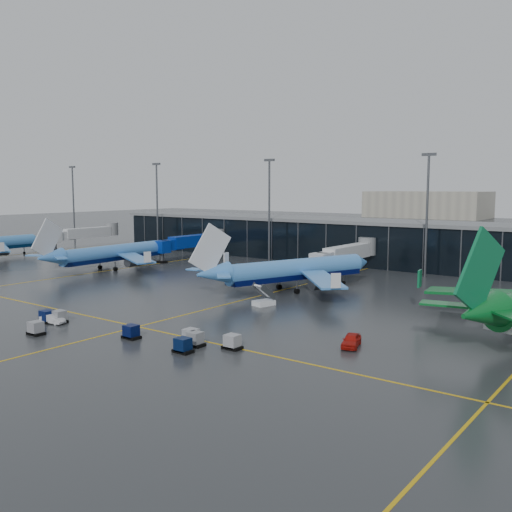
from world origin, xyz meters
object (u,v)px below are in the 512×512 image
Objects in this scene: service_van_red at (351,340)px; baggage_carts at (130,332)px; service_van_white at (52,319)px; mobile_airstair at (264,301)px; airliner_klm_near at (297,257)px; airliner_arkefly at (113,244)px.

baggage_carts is at bearing -168.44° from service_van_red.
service_van_red is 1.21× the size of service_van_white.
service_van_white is at bearing -105.93° from mobile_airstair.
airliner_klm_near is 8.51× the size of service_van_red.
service_van_red is at bearing -79.73° from service_van_white.
airliner_arkefly reaches higher than mobile_airstair.
airliner_klm_near is at bearing -27.51° from service_van_white.
service_van_white is (-12.81, -41.49, -5.40)m from airliner_klm_near.
airliner_arkefly is 48.19m from airliner_klm_near.
airliner_klm_near is at bearing 0.67° from airliner_arkefly.
service_van_red reaches higher than service_van_white.
service_van_red is (25.27, -27.16, -5.24)m from airliner_klm_near.
airliner_klm_near reaches higher than service_van_red.
airliner_arkefly is 0.97× the size of airliner_klm_near.
baggage_carts is 6.70× the size of service_van_red.
airliner_arkefly is 10.39× the size of mobile_airstair.
airliner_klm_near is 10.74× the size of mobile_airstair.
service_van_white is (35.32, -39.21, -5.20)m from airliner_arkefly.
mobile_airstair reaches higher than service_van_red.
mobile_airstair is at bearing 86.16° from baggage_carts.
airliner_arkefly is 52.94m from mobile_airstair.
service_van_red is (22.10, -12.84, 0.02)m from mobile_airstair.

